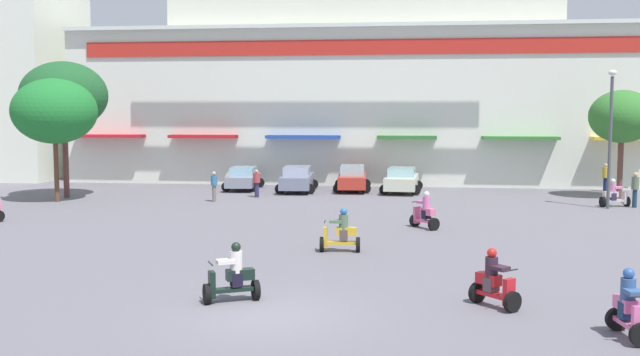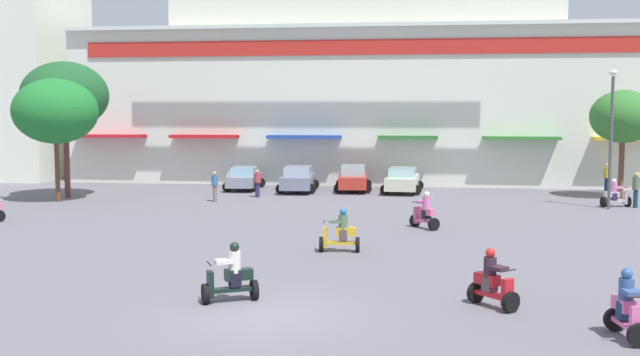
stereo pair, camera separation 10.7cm
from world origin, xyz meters
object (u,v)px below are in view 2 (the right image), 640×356
Objects in this scene: plaza_tree_0 at (65,96)px; scooter_rider_1 at (340,234)px; scooter_rider_6 at (493,283)px; scooter_rider_7 at (231,277)px; plaza_tree_2 at (55,111)px; pedestrian_0 at (257,182)px; scooter_rider_8 at (627,310)px; pedestrian_3 at (636,187)px; pedestrian_1 at (215,184)px; parked_car_3 at (403,180)px; parked_car_1 at (298,179)px; scooter_rider_0 at (425,213)px; streetlamp_near at (611,128)px; parked_car_2 at (353,178)px; scooter_rider_9 at (615,195)px; plaza_tree_1 at (623,117)px; parked_car_0 at (244,178)px; pedestrian_2 at (607,176)px.

scooter_rider_1 is at bearing -39.27° from plaza_tree_0.
scooter_rider_7 is at bearing -177.23° from scooter_rider_6.
pedestrian_0 is at bearing 18.14° from plaza_tree_2.
scooter_rider_8 is 0.86× the size of pedestrian_3.
pedestrian_0 is 0.96× the size of pedestrian_1.
pedestrian_3 is (11.76, -5.26, 0.27)m from parked_car_3.
plaza_tree_0 is 1.15× the size of plaza_tree_2.
parked_car_1 is 2.81× the size of pedestrian_1.
scooter_rider_0 is 12.19m from streetlamp_near.
plaza_tree_2 is at bearing -172.74° from pedestrian_1.
scooter_rider_0 is 0.88× the size of pedestrian_3.
parked_car_2 is 26.39m from scooter_rider_6.
scooter_rider_7 is 20.85m from pedestrian_1.
plaza_tree_1 is at bearing 71.91° from scooter_rider_9.
parked_car_3 is at bearing 96.19° from scooter_rider_6.
pedestrian_0 is at bearing 174.88° from scooter_rider_9.
pedestrian_1 reaches higher than scooter_rider_9.
scooter_rider_1 reaches higher than parked_car_3.
scooter_rider_9 is at bearing 1.61° from pedestrian_1.
parked_car_1 is at bearing 161.26° from streetlamp_near.
pedestrian_3 is at bearing 44.71° from scooter_rider_1.
plaza_tree_2 reaches higher than scooter_rider_8.
pedestrian_0 reaches higher than parked_car_3.
scooter_rider_8 reaches higher than parked_car_1.
pedestrian_3 is at bearing -14.71° from parked_car_0.
scooter_rider_0 is at bearing -22.73° from plaza_tree_0.
plaza_tree_2 is 0.96× the size of streetlamp_near.
parked_car_1 is 17.77m from streetlamp_near.
scooter_rider_8 is at bearing -60.95° from pedestrian_0.
plaza_tree_0 is 9.90m from pedestrian_1.
plaza_tree_0 is at bearing 178.20° from streetlamp_near.
plaza_tree_2 is at bearing -79.43° from plaza_tree_0.
parked_car_1 is 1.06× the size of parked_car_2.
plaza_tree_0 is 4.24× the size of pedestrian_3.
parked_car_2 is (-15.00, 1.81, -3.74)m from plaza_tree_1.
plaza_tree_0 is at bearing -148.91° from parked_car_0.
pedestrian_3 reaches higher than scooter_rider_9.
scooter_rider_0 is 13.42m from scooter_rider_7.
parked_car_0 is 2.49× the size of pedestrian_2.
scooter_rider_9 is at bearing 40.15° from scooter_rider_0.
scooter_rider_9 is 0.22× the size of streetlamp_near.
parked_car_1 is at bearing -168.07° from parked_car_2.
pedestrian_3 is (0.95, -0.15, 0.43)m from scooter_rider_9.
plaza_tree_0 is 17.18m from parked_car_2.
plaza_tree_2 reaches higher than parked_car_0.
parked_car_0 is at bearing 175.40° from plaza_tree_1.
plaza_tree_2 is 28.53m from streetlamp_near.
plaza_tree_1 reaches higher than pedestrian_1.
parked_car_1 is at bearing 176.50° from plaza_tree_1.
parked_car_0 is 2.74× the size of scooter_rider_8.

